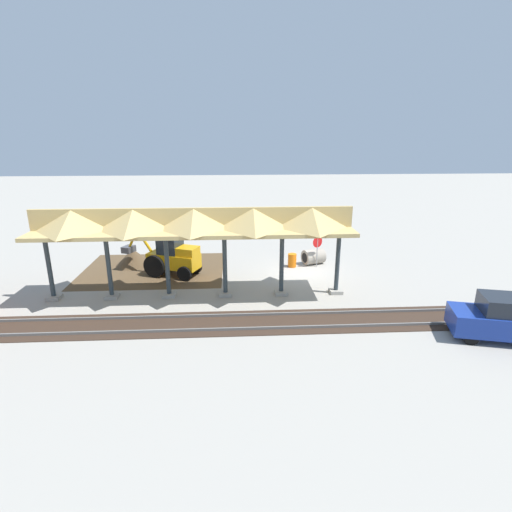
% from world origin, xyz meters
% --- Properties ---
extents(ground_plane, '(120.00, 120.00, 0.00)m').
position_xyz_m(ground_plane, '(0.00, 0.00, 0.00)').
color(ground_plane, '#9E998E').
extents(dirt_work_zone, '(9.03, 7.00, 0.01)m').
position_xyz_m(dirt_work_zone, '(9.66, -1.02, 0.00)').
color(dirt_work_zone, brown).
rests_on(dirt_work_zone, ground).
extents(platform_canopy, '(16.59, 3.20, 4.90)m').
position_xyz_m(platform_canopy, '(6.43, 3.50, 4.16)').
color(platform_canopy, '#9E998E').
rests_on(platform_canopy, ground).
extents(rail_tracks, '(60.00, 2.58, 0.15)m').
position_xyz_m(rail_tracks, '(0.00, 6.91, 0.03)').
color(rail_tracks, slate).
rests_on(rail_tracks, ground).
extents(stop_sign, '(0.68, 0.39, 2.09)m').
position_xyz_m(stop_sign, '(-1.10, -1.04, 1.50)').
color(stop_sign, gray).
rests_on(stop_sign, ground).
extents(backhoe, '(5.21, 3.08, 2.82)m').
position_xyz_m(backhoe, '(8.29, -0.00, 1.27)').
color(backhoe, orange).
rests_on(backhoe, ground).
extents(dirt_mound, '(4.78, 4.78, 2.27)m').
position_xyz_m(dirt_mound, '(11.18, -2.09, 0.00)').
color(dirt_mound, brown).
rests_on(dirt_mound, ground).
extents(concrete_pipe, '(1.67, 1.46, 1.03)m').
position_xyz_m(concrete_pipe, '(-1.00, -1.67, 0.51)').
color(concrete_pipe, '#9E9384').
rests_on(concrete_pipe, ground).
extents(distant_parked_car, '(4.50, 2.73, 1.98)m').
position_xyz_m(distant_parked_car, '(-7.17, 9.05, 0.98)').
color(distant_parked_car, navy).
rests_on(distant_parked_car, ground).
extents(traffic_barrel, '(0.56, 0.56, 0.90)m').
position_xyz_m(traffic_barrel, '(0.54, -1.12, 0.45)').
color(traffic_barrel, orange).
rests_on(traffic_barrel, ground).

